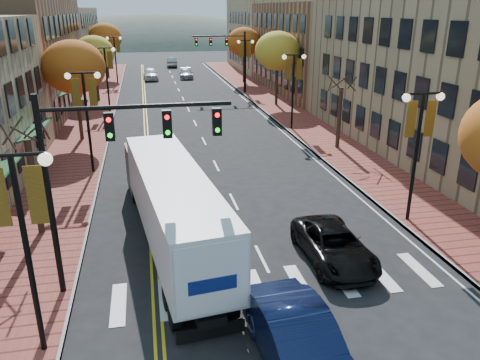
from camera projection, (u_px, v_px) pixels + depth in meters
ground at (292, 320)px, 14.99m from camera, size 200.00×200.00×0.00m
sidewalk_left at (93, 116)px, 43.16m from camera, size 4.00×85.00×0.15m
sidewalk_right at (280, 108)px, 46.54m from camera, size 4.00×85.00×0.15m
building_left_far at (49, 43)px, 66.26m from camera, size 12.00×26.00×9.50m
building_right_mid at (336, 48)px, 55.36m from camera, size 15.00×24.00×10.00m
building_right_far at (283, 34)px, 75.42m from camera, size 15.00×20.00×11.00m
tree_left_a at (35, 187)px, 19.88m from camera, size 0.28×0.28×4.20m
tree_left_b at (74, 67)px, 33.49m from camera, size 4.48×4.48×7.21m
tree_left_c at (94, 53)px, 48.34m from camera, size 4.16×4.16×6.69m
tree_left_d at (105, 38)px, 64.71m from camera, size 4.61×4.61×7.42m
tree_right_b at (339, 118)px, 32.45m from camera, size 0.28×0.28×4.20m
tree_right_c at (278, 51)px, 46.06m from camera, size 4.48×4.48×7.21m
tree_right_d at (244, 42)px, 60.83m from camera, size 4.35×4.35×7.00m
lamp_left_a at (21, 218)px, 12.10m from camera, size 1.96×0.36×6.05m
lamp_left_b at (86, 103)px, 26.81m from camera, size 1.96×0.36×6.05m
lamp_left_c at (106, 67)px, 43.37m from camera, size 1.96×0.36×6.05m
lamp_left_d at (115, 51)px, 59.92m from camera, size 1.96×0.36×6.05m
lamp_right_a at (419, 133)px, 20.43m from camera, size 1.96×0.36×6.05m
lamp_right_b at (293, 77)px, 36.98m from camera, size 1.96×0.36×6.05m
lamp_right_c at (246, 56)px, 53.54m from camera, size 1.96×0.36×6.05m
traffic_mast_near at (107, 157)px, 15.02m from camera, size 6.10×0.35×7.00m
traffic_mast_far at (228, 50)px, 52.94m from camera, size 6.10×0.34×7.00m
semi_truck at (169, 197)px, 19.29m from camera, size 3.92×14.32×3.54m
navy_sedan at (299, 343)px, 12.68m from camera, size 2.21×5.37×1.73m
black_suv at (334, 245)px, 18.30m from camera, size 2.27×4.89×1.35m
car_far_white at (151, 74)px, 65.27m from camera, size 2.10×4.85×1.63m
car_far_silver at (186, 73)px, 66.76m from camera, size 2.15×4.69×1.33m
car_far_oncoming at (172, 62)px, 80.01m from camera, size 1.85×4.89×1.59m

